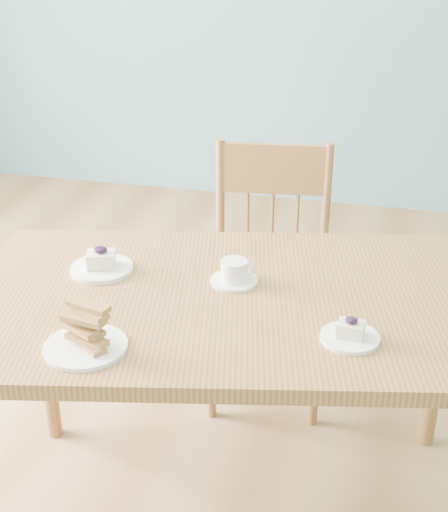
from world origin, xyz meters
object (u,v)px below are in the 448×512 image
object	(u,v)px
dining_table	(240,320)
dining_chair	(269,275)
cheesecake_plate_near	(350,334)
biscotti_plate	(84,334)
cheesecake_plate_far	(101,265)
coffee_cup	(235,273)

from	to	relation	value
dining_table	dining_chair	bearing A→B (deg)	81.49
cheesecake_plate_near	biscotti_plate	distance (m)	0.60
dining_chair	cheesecake_plate_far	distance (m)	0.76
cheesecake_plate_far	cheesecake_plate_near	bearing A→B (deg)	-15.34
cheesecake_plate_near	cheesecake_plate_far	world-z (taller)	cheesecake_plate_far
dining_table	cheesecake_plate_near	size ratio (longest dim) A/B	11.14
cheesecake_plate_far	biscotti_plate	size ratio (longest dim) A/B	0.91
dining_table	cheesecake_plate_far	distance (m)	0.41
dining_chair	dining_table	bearing A→B (deg)	-93.53
cheesecake_plate_far	coffee_cup	xyz separation A→B (m)	(0.36, 0.02, 0.01)
dining_table	biscotti_plate	distance (m)	0.44
dining_chair	cheesecake_plate_near	size ratio (longest dim) A/B	6.69
coffee_cup	biscotti_plate	distance (m)	0.46
cheesecake_plate_far	coffee_cup	bearing A→B (deg)	3.42
dining_table	cheesecake_plate_near	world-z (taller)	cheesecake_plate_near
dining_chair	biscotti_plate	bearing A→B (deg)	-110.95
dining_table	coffee_cup	size ratio (longest dim) A/B	12.14
coffee_cup	cheesecake_plate_far	bearing A→B (deg)	159.45
dining_table	dining_chair	distance (m)	0.68
cheesecake_plate_near	biscotti_plate	world-z (taller)	biscotti_plate
cheesecake_plate_far	biscotti_plate	bearing A→B (deg)	-72.69
dining_table	coffee_cup	xyz separation A→B (m)	(-0.03, 0.07, 0.10)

